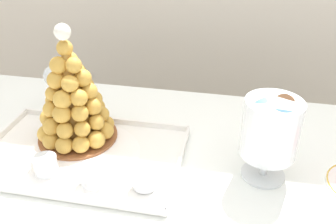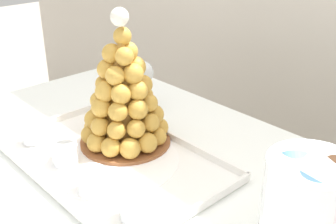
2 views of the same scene
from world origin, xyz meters
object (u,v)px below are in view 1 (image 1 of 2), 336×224
object	(u,v)px
wine_glass	(54,78)
macaron_goblet	(271,130)
dessert_cup_mid_right	(145,179)
serving_tray	(83,155)
dessert_cup_centre	(93,175)
dessert_cup_mid_left	(46,165)
croquembouche	(73,99)

from	to	relation	value
wine_glass	macaron_goblet	bearing A→B (deg)	-19.30
macaron_goblet	wine_glass	world-z (taller)	macaron_goblet
dessert_cup_mid_right	wine_glass	distance (m)	0.53
serving_tray	dessert_cup_centre	bearing A→B (deg)	-54.97
dessert_cup_centre	macaron_goblet	world-z (taller)	macaron_goblet
dessert_cup_mid_left	serving_tray	bearing A→B (deg)	56.12
serving_tray	dessert_cup_mid_left	world-z (taller)	dessert_cup_mid_left
dessert_cup_centre	wine_glass	distance (m)	0.45
croquembouche	macaron_goblet	xyz separation A→B (m)	(0.53, -0.06, 0.00)
dessert_cup_mid_left	macaron_goblet	distance (m)	0.57
dessert_cup_centre	macaron_goblet	bearing A→B (deg)	16.22
serving_tray	wine_glass	size ratio (longest dim) A/B	3.72
croquembouche	dessert_cup_centre	world-z (taller)	croquembouche
serving_tray	dessert_cup_mid_left	size ratio (longest dim) A/B	9.25
serving_tray	dessert_cup_centre	xyz separation A→B (m)	(0.07, -0.10, 0.03)
croquembouche	dessert_cup_mid_right	xyz separation A→B (m)	(0.24, -0.17, -0.10)
croquembouche	dessert_cup_mid_left	bearing A→B (deg)	-95.46
dessert_cup_mid_right	macaron_goblet	distance (m)	0.32
dessert_cup_centre	dessert_cup_mid_right	distance (m)	0.13
croquembouche	dessert_cup_mid_right	bearing A→B (deg)	-34.06
croquembouche	serving_tray	bearing A→B (deg)	-59.26
croquembouche	macaron_goblet	distance (m)	0.53
macaron_goblet	wine_glass	bearing A→B (deg)	160.70
dessert_cup_mid_left	wine_glass	distance (m)	0.38
serving_tray	macaron_goblet	world-z (taller)	macaron_goblet
croquembouche	wine_glass	bearing A→B (deg)	129.91
dessert_cup_mid_left	dessert_cup_mid_right	world-z (taller)	dessert_cup_mid_right
dessert_cup_centre	macaron_goblet	xyz separation A→B (m)	(0.41, 0.12, 0.11)
serving_tray	wine_glass	world-z (taller)	wine_glass
croquembouche	dessert_cup_mid_right	distance (m)	0.31
dessert_cup_mid_left	dessert_cup_mid_right	xyz separation A→B (m)	(0.26, -0.00, 0.00)
serving_tray	croquembouche	xyz separation A→B (m)	(-0.04, 0.07, 0.13)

